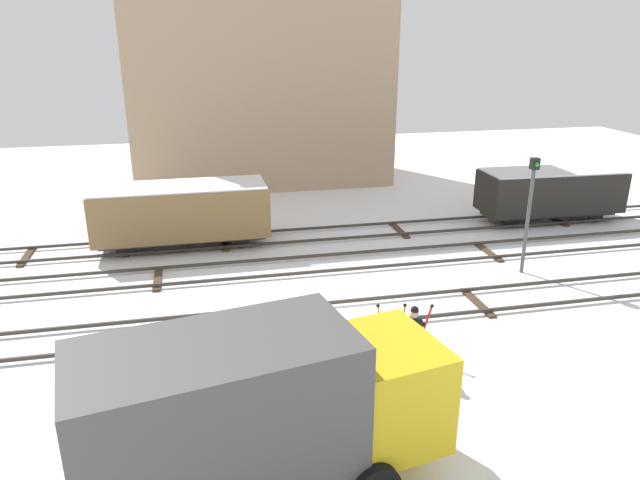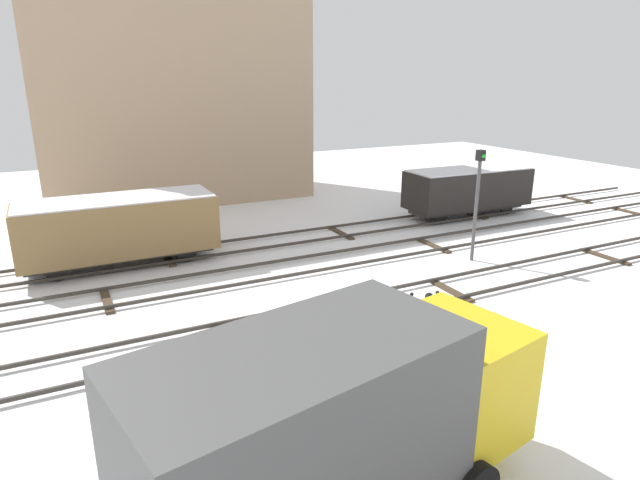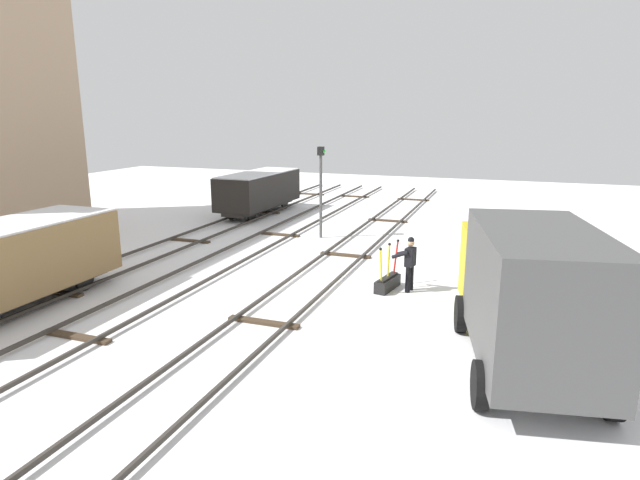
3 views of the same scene
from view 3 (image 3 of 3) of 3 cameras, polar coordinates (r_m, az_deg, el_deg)
ground_plane at (r=16.88m, az=-0.82°, el=-4.68°), size 60.00×60.00×0.00m
track_main_line at (r=16.85m, az=-0.82°, el=-4.33°), size 44.00×1.94×0.18m
track_siding_near at (r=18.50m, az=-12.00°, el=-2.98°), size 44.00×1.94×0.18m
track_siding_far at (r=20.25m, az=-19.37°, el=-2.05°), size 44.00×1.94×0.18m
switch_lever_frame at (r=16.39m, az=7.25°, el=-4.44°), size 1.40×0.58×1.45m
rail_worker at (r=16.13m, az=9.55°, el=-2.23°), size 0.62×0.70×1.69m
delivery_truck at (r=11.91m, az=21.34°, el=-4.76°), size 6.48×3.34×3.09m
signal_post at (r=22.61m, az=0.10°, el=6.15°), size 0.24×0.32×3.89m
freight_car_near_switch at (r=16.53m, az=-30.69°, el=-2.06°), size 6.34×2.34×2.37m
freight_car_far_end at (r=28.42m, az=-6.56°, el=5.34°), size 5.94×2.28×2.21m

